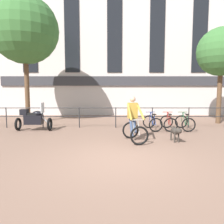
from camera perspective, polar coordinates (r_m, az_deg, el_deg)
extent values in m
plane|color=#7A5B4C|center=(6.23, 1.80, -12.39)|extent=(60.00, 60.00, 0.00)
cylinder|color=#232326|center=(12.45, -25.89, -1.31)|extent=(0.05, 0.05, 1.05)
cylinder|color=#232326|center=(11.75, -17.63, -1.38)|extent=(0.05, 0.05, 1.05)
cylinder|color=#232326|center=(11.33, -8.55, -1.43)|extent=(0.05, 0.05, 1.05)
cylinder|color=#232326|center=(11.20, 0.98, -1.45)|extent=(0.05, 0.05, 1.05)
cylinder|color=#232326|center=(11.39, 10.45, -1.43)|extent=(0.05, 0.05, 1.05)
cylinder|color=#232326|center=(11.88, 19.39, -1.37)|extent=(0.05, 0.05, 1.05)
cylinder|color=#232326|center=(11.15, 0.98, 1.07)|extent=(15.00, 0.04, 0.04)
cylinder|color=#232326|center=(11.20, 0.98, -1.18)|extent=(15.00, 0.04, 0.04)
cube|color=beige|center=(17.39, 0.66, 19.32)|extent=(18.00, 0.60, 12.00)
cube|color=#333338|center=(16.56, 0.66, 8.11)|extent=(17.10, 0.12, 0.70)
cube|color=black|center=(18.27, -20.88, 20.22)|extent=(1.10, 0.06, 6.72)
cube|color=black|center=(17.47, -10.47, 21.19)|extent=(1.10, 0.06, 6.72)
cube|color=black|center=(17.22, 0.68, 21.51)|extent=(1.10, 0.06, 6.72)
cube|color=black|center=(17.54, 11.78, 21.10)|extent=(1.10, 0.06, 6.72)
cube|color=black|center=(18.40, 22.05, 20.07)|extent=(1.10, 0.06, 6.72)
torus|color=black|center=(7.76, 7.17, -6.17)|extent=(0.68, 0.20, 0.68)
torus|color=black|center=(8.78, 4.87, -4.72)|extent=(0.68, 0.20, 0.68)
cylinder|color=#9E998E|center=(8.11, 6.22, -3.91)|extent=(0.13, 0.49, 0.60)
cylinder|color=#9E998E|center=(8.43, 5.54, -3.77)|extent=(0.08, 0.23, 0.52)
cylinder|color=#9E998E|center=(8.17, 6.03, -2.04)|extent=(0.17, 0.66, 0.10)
cylinder|color=#9E998E|center=(8.58, 5.29, -5.15)|extent=(0.12, 0.44, 0.08)
cylinder|color=#9E998E|center=(8.63, 5.11, -3.37)|extent=(0.08, 0.26, 0.47)
cylinder|color=#9E998E|center=(7.80, 6.96, -4.13)|extent=(0.07, 0.23, 0.54)
cylinder|color=#9E998E|center=(7.85, 6.76, -2.11)|extent=(0.48, 0.13, 0.03)
cube|color=black|center=(8.48, 5.36, -1.83)|extent=(0.17, 0.26, 0.05)
cube|color=#AD8933|center=(8.44, 5.38, 0.39)|extent=(0.40, 0.29, 0.60)
sphere|color=tan|center=(8.41, 5.41, 3.37)|extent=(0.22, 0.22, 0.22)
cylinder|color=#AD8933|center=(8.07, 4.63, 0.05)|extent=(0.16, 0.72, 0.60)
cylinder|color=#AD8933|center=(8.20, 7.45, 0.11)|extent=(0.28, 0.71, 0.60)
cylinder|color=#384766|center=(8.41, 5.08, -3.97)|extent=(0.20, 0.32, 0.69)
cylinder|color=#384766|center=(8.44, 6.00, -3.53)|extent=(0.14, 0.31, 0.58)
ellipsoid|color=#332D28|center=(8.59, 16.09, -4.76)|extent=(0.28, 0.59, 0.27)
cylinder|color=#332D28|center=(8.37, 16.66, -4.91)|extent=(0.16, 0.15, 0.16)
sphere|color=#332D28|center=(8.21, 17.10, -4.76)|extent=(0.20, 0.20, 0.20)
cone|color=#332D28|center=(8.13, 17.34, -4.96)|extent=(0.12, 0.13, 0.11)
cylinder|color=#332D28|center=(8.90, 15.31, -4.03)|extent=(0.06, 0.19, 0.10)
cylinder|color=#332D28|center=(8.44, 16.03, -6.52)|extent=(0.06, 0.06, 0.35)
cylinder|color=#332D28|center=(8.49, 16.96, -6.48)|extent=(0.06, 0.06, 0.35)
cylinder|color=#332D28|center=(8.77, 15.17, -6.03)|extent=(0.06, 0.06, 0.35)
cylinder|color=#332D28|center=(8.83, 16.07, -5.98)|extent=(0.06, 0.06, 0.35)
torus|color=black|center=(10.82, -15.97, -3.09)|extent=(0.13, 0.62, 0.62)
torus|color=black|center=(11.35, -23.33, -2.93)|extent=(0.13, 0.62, 0.62)
cube|color=black|center=(11.03, -19.78, -1.88)|extent=(0.84, 0.41, 0.44)
ellipsoid|color=black|center=(10.93, -18.91, -0.34)|extent=(0.48, 0.33, 0.24)
cube|color=black|center=(11.04, -20.33, -0.49)|extent=(0.56, 0.31, 0.10)
cylinder|color=#B2B2B7|center=(10.85, -16.97, -2.10)|extent=(0.43, 0.07, 0.41)
cube|color=silver|center=(10.83, -17.71, 1.08)|extent=(0.04, 0.44, 0.50)
cube|color=black|center=(11.15, -21.95, -0.02)|extent=(0.32, 0.36, 0.28)
torus|color=black|center=(11.26, 9.67, -2.50)|extent=(0.66, 0.14, 0.66)
torus|color=black|center=(10.27, 11.35, -3.33)|extent=(0.66, 0.14, 0.66)
cylinder|color=navy|center=(10.84, 10.31, -1.60)|extent=(0.09, 0.47, 0.58)
cylinder|color=navy|center=(10.55, 10.81, -1.99)|extent=(0.06, 0.22, 0.51)
cylinder|color=navy|center=(10.72, 10.48, -0.35)|extent=(0.11, 0.63, 0.10)
cylinder|color=navy|center=(10.47, 10.98, -3.29)|extent=(0.08, 0.42, 0.07)
cylinder|color=navy|center=(10.35, 11.17, -2.01)|extent=(0.05, 0.25, 0.46)
cylinder|color=navy|center=(11.14, 9.83, -1.26)|extent=(0.05, 0.21, 0.52)
cylinder|color=navy|center=(11.02, 9.99, 0.00)|extent=(0.48, 0.09, 0.03)
cube|color=black|center=(10.43, 11.00, -0.61)|extent=(0.15, 0.25, 0.05)
torus|color=black|center=(11.45, 14.04, -2.46)|extent=(0.66, 0.10, 0.66)
torus|color=black|center=(10.43, 15.08, -3.28)|extent=(0.66, 0.10, 0.66)
cylinder|color=maroon|center=(11.02, 14.45, -1.57)|extent=(0.06, 0.47, 0.58)
cylinder|color=maroon|center=(10.71, 14.76, -1.96)|extent=(0.05, 0.22, 0.51)
cylinder|color=maroon|center=(10.89, 14.58, -0.35)|extent=(0.07, 0.63, 0.10)
cylinder|color=maroon|center=(10.63, 14.85, -3.24)|extent=(0.05, 0.42, 0.07)
cylinder|color=maroon|center=(10.51, 14.99, -1.98)|extent=(0.04, 0.25, 0.46)
cylinder|color=maroon|center=(11.32, 14.16, -1.24)|extent=(0.04, 0.21, 0.52)
cylinder|color=maroon|center=(11.20, 14.28, 0.00)|extent=(0.48, 0.06, 0.03)
cube|color=black|center=(10.59, 14.90, -0.60)|extent=(0.13, 0.25, 0.05)
torus|color=black|center=(11.65, 17.63, -2.41)|extent=(0.66, 0.06, 0.66)
torus|color=black|center=(10.67, 19.36, -3.21)|extent=(0.66, 0.06, 0.66)
cylinder|color=#194C2D|center=(11.24, 18.31, -1.54)|extent=(0.03, 0.47, 0.58)
cylinder|color=#194C2D|center=(10.94, 18.83, -1.92)|extent=(0.03, 0.22, 0.51)
cylinder|color=#194C2D|center=(11.12, 18.50, -0.34)|extent=(0.04, 0.63, 0.10)
cylinder|color=#194C2D|center=(10.87, 18.99, -3.17)|extent=(0.03, 0.42, 0.07)
cylinder|color=#194C2D|center=(10.75, 19.19, -1.94)|extent=(0.02, 0.25, 0.46)
cylinder|color=#194C2D|center=(11.53, 17.81, -1.22)|extent=(0.03, 0.21, 0.52)
cylinder|color=#194C2D|center=(11.41, 18.00, 0.00)|extent=(0.48, 0.03, 0.03)
cube|color=black|center=(10.82, 19.03, -0.59)|extent=(0.12, 0.24, 0.05)
cylinder|color=brown|center=(13.57, -21.33, 6.20)|extent=(0.26, 0.26, 4.25)
sphere|color=#386B33|center=(13.97, -21.84, 19.29)|extent=(3.78, 3.78, 3.78)
cylinder|color=brown|center=(14.02, 26.21, 4.10)|extent=(0.26, 0.26, 3.33)
sphere|color=#386B33|center=(14.18, 26.66, 13.89)|extent=(2.72, 2.72, 2.72)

